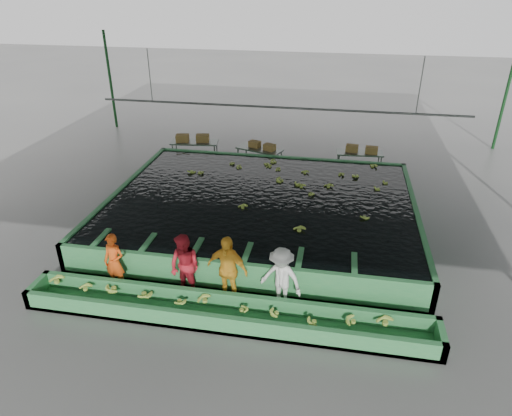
% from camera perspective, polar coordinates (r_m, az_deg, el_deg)
% --- Properties ---
extents(ground, '(80.00, 80.00, 0.00)m').
position_cam_1_polar(ground, '(14.20, -0.37, -4.50)').
color(ground, '#5D5D5B').
rests_on(ground, ground).
extents(shed_roof, '(20.00, 22.00, 0.04)m').
position_cam_1_polar(shed_roof, '(12.34, -0.44, 15.69)').
color(shed_roof, '#92999F').
rests_on(shed_roof, shed_posts).
extents(shed_posts, '(20.00, 22.00, 5.00)m').
position_cam_1_polar(shed_posts, '(13.07, -0.40, 4.88)').
color(shed_posts, '#123C18').
rests_on(shed_posts, ground).
extents(flotation_tank, '(10.00, 8.00, 0.90)m').
position_cam_1_polar(flotation_tank, '(15.27, 0.69, -0.16)').
color(flotation_tank, '#337F43').
rests_on(flotation_tank, ground).
extents(tank_water, '(9.70, 7.70, 0.00)m').
position_cam_1_polar(tank_water, '(15.09, 0.69, 1.19)').
color(tank_water, black).
rests_on(tank_water, flotation_tank).
extents(sorting_trough, '(10.00, 1.00, 0.50)m').
position_cam_1_polar(sorting_trough, '(11.20, -3.94, -12.91)').
color(sorting_trough, '#337F43').
rests_on(sorting_trough, ground).
extents(cableway_rail, '(0.08, 0.08, 14.00)m').
position_cam_1_polar(cableway_rail, '(17.60, 2.75, 12.45)').
color(cableway_rail, '#59605B').
rests_on(cableway_rail, shed_roof).
extents(rail_hanger_left, '(0.04, 0.04, 2.00)m').
position_cam_1_polar(rail_hanger_left, '(18.71, -13.14, 15.83)').
color(rail_hanger_left, '#59605B').
rests_on(rail_hanger_left, shed_roof).
extents(rail_hanger_right, '(0.04, 0.04, 2.00)m').
position_cam_1_polar(rail_hanger_right, '(17.43, 19.85, 14.18)').
color(rail_hanger_right, '#59605B').
rests_on(rail_hanger_right, shed_roof).
extents(worker_a, '(0.63, 0.46, 1.59)m').
position_cam_1_polar(worker_a, '(12.50, -17.29, -6.43)').
color(worker_a, '#DB4B12').
rests_on(worker_a, ground).
extents(worker_b, '(1.05, 0.94, 1.76)m').
position_cam_1_polar(worker_b, '(11.74, -8.87, -7.26)').
color(worker_b, '#A91A25').
rests_on(worker_b, ground).
extents(worker_c, '(1.17, 0.69, 1.87)m').
position_cam_1_polar(worker_c, '(11.42, -3.62, -7.67)').
color(worker_c, gold).
rests_on(worker_c, ground).
extents(worker_d, '(1.23, 0.94, 1.68)m').
position_cam_1_polar(worker_d, '(11.27, 3.16, -8.79)').
color(worker_d, silver).
rests_on(worker_d, ground).
extents(packing_table_left, '(2.13, 1.06, 0.93)m').
position_cam_1_polar(packing_table_left, '(20.56, -7.61, 7.02)').
color(packing_table_left, '#59605B').
rests_on(packing_table_left, ground).
extents(packing_table_mid, '(2.08, 1.37, 0.88)m').
position_cam_1_polar(packing_table_mid, '(19.68, 0.44, 6.25)').
color(packing_table_mid, '#59605B').
rests_on(packing_table_mid, ground).
extents(packing_table_right, '(1.95, 0.89, 0.86)m').
position_cam_1_polar(packing_table_right, '(19.77, 12.72, 5.65)').
color(packing_table_right, '#59605B').
rests_on(packing_table_right, ground).
extents(box_stack_left, '(1.49, 0.65, 0.31)m').
position_cam_1_polar(box_stack_left, '(20.41, -7.91, 8.24)').
color(box_stack_left, brown).
rests_on(box_stack_left, packing_table_left).
extents(box_stack_mid, '(1.24, 0.78, 0.26)m').
position_cam_1_polar(box_stack_mid, '(19.51, 0.75, 7.45)').
color(box_stack_mid, brown).
rests_on(box_stack_mid, packing_table_mid).
extents(box_stack_right, '(1.33, 0.49, 0.28)m').
position_cam_1_polar(box_stack_right, '(19.61, 13.03, 6.79)').
color(box_stack_right, brown).
rests_on(box_stack_right, packing_table_right).
extents(floating_bananas, '(8.69, 5.92, 0.12)m').
position_cam_1_polar(floating_bananas, '(15.80, 1.20, 2.44)').
color(floating_bananas, '#92AF3C').
rests_on(floating_bananas, tank_water).
extents(trough_bananas, '(9.49, 0.63, 0.13)m').
position_cam_1_polar(trough_bananas, '(11.11, -3.96, -12.32)').
color(trough_bananas, '#92AF3C').
rests_on(trough_bananas, sorting_trough).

